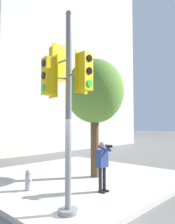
% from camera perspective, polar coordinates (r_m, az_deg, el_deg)
% --- Properties ---
extents(sidewalk_corner, '(8.00, 8.00, 0.17)m').
position_cam_1_polar(sidewalk_corner, '(9.92, -3.12, -16.65)').
color(sidewalk_corner, '#BCB7AD').
rests_on(sidewalk_corner, ground_plane).
extents(traffic_signal_pole, '(0.97, 1.45, 5.17)m').
position_cam_1_polar(traffic_signal_pole, '(5.54, -5.86, 5.11)').
color(traffic_signal_pole, slate).
rests_on(traffic_signal_pole, sidewalk_corner).
extents(person_photographer, '(0.50, 0.53, 1.63)m').
position_cam_1_polar(person_photographer, '(7.40, 3.96, -12.81)').
color(person_photographer, black).
rests_on(person_photographer, sidewalk_corner).
extents(street_tree, '(2.52, 2.52, 5.04)m').
position_cam_1_polar(street_tree, '(9.47, 1.88, 5.23)').
color(street_tree, brown).
rests_on(street_tree, sidewalk_corner).
extents(fire_hydrant, '(0.21, 0.27, 0.69)m').
position_cam_1_polar(fire_hydrant, '(7.92, -15.18, -16.79)').
color(fire_hydrant, '#99999E').
rests_on(fire_hydrant, sidewalk_corner).
extents(building_right, '(17.96, 13.49, 21.35)m').
position_cam_1_polar(building_right, '(27.92, -10.58, 13.98)').
color(building_right, beige).
rests_on(building_right, ground_plane).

